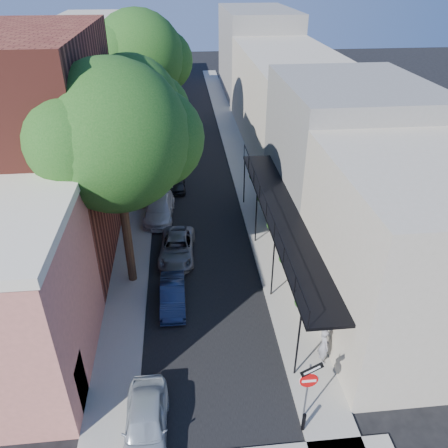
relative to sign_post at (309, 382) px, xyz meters
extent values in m
cube|color=black|center=(-3.16, 29.03, -2.03)|extent=(6.00, 64.00, 0.01)
cube|color=gray|center=(-7.16, 29.03, -1.98)|extent=(2.00, 64.00, 0.12)
cube|color=gray|center=(0.84, 29.03, -1.98)|extent=(2.00, 64.00, 0.12)
cube|color=beige|center=(-8.21, 1.53, -0.84)|extent=(0.10, 1.20, 2.20)
cube|color=maroon|center=(-13.16, 13.03, 3.96)|extent=(10.00, 12.00, 12.00)
cube|color=gray|center=(-8.18, 13.03, 5.96)|extent=(0.06, 7.00, 4.00)
cube|color=gray|center=(-12.16, 25.03, 2.46)|extent=(8.00, 12.00, 9.00)
cube|color=#BAAE99|center=(-12.16, 39.03, 2.96)|extent=(8.00, 16.00, 10.00)
cube|color=tan|center=(-12.16, 53.03, 1.96)|extent=(8.00, 12.00, 8.00)
cube|color=#BAAE99|center=(5.84, 4.53, 1.96)|extent=(8.00, 9.00, 8.00)
cube|color=gray|center=(5.84, 14.03, 2.46)|extent=(8.00, 10.00, 9.00)
cube|color=#BAAE99|center=(5.84, 29.03, 1.96)|extent=(8.00, 20.00, 8.00)
cube|color=gray|center=(5.84, 47.03, 2.96)|extent=(8.00, 16.00, 10.00)
cube|color=black|center=(1.04, 9.03, 1.46)|extent=(2.00, 16.00, 0.15)
cube|color=black|center=(0.09, 9.03, 2.34)|extent=(0.05, 16.00, 0.05)
cylinder|color=black|center=(0.14, 2.03, -0.23)|extent=(0.08, 0.08, 3.40)
cylinder|color=black|center=(0.14, 17.03, -0.23)|extent=(0.08, 0.08, 3.40)
sphere|color=#184513|center=(0.44, 3.03, 1.01)|extent=(0.60, 0.60, 0.60)
sphere|color=#184513|center=(0.44, 9.03, 1.01)|extent=(0.60, 0.60, 0.60)
sphere|color=#184513|center=(0.44, 15.03, 1.01)|extent=(0.60, 0.60, 0.60)
cylinder|color=#595B60|center=(-0.01, 0.03, -0.59)|extent=(0.07, 0.07, 2.90)
cylinder|color=red|center=(-0.01, -0.01, 0.11)|extent=(0.66, 0.04, 0.66)
cube|color=white|center=(-0.01, -0.04, 0.11)|extent=(0.50, 0.02, 0.10)
cylinder|color=white|center=(-0.01, 0.01, 0.11)|extent=(0.70, 0.02, 0.70)
cube|color=black|center=(0.04, -0.02, 0.66)|extent=(0.89, 0.15, 0.58)
cube|color=white|center=(0.04, -0.05, 0.66)|extent=(0.60, 0.10, 0.31)
cylinder|color=black|center=(-0.16, -0.47, -1.52)|extent=(0.14, 0.14, 0.80)
cylinder|color=#361F15|center=(-6.96, 9.03, 1.46)|extent=(0.44, 0.44, 7.00)
sphere|color=#184513|center=(-6.96, 9.03, 5.98)|extent=(6.80, 6.80, 6.80)
sphere|color=#184513|center=(-5.26, 10.05, 5.48)|extent=(4.76, 4.76, 4.76)
cylinder|color=#361F15|center=(-6.96, 17.03, 1.11)|extent=(0.44, 0.44, 6.30)
sphere|color=#184513|center=(-6.96, 17.03, 5.16)|extent=(6.00, 6.00, 6.00)
sphere|color=#184513|center=(-5.46, 17.93, 4.66)|extent=(4.20, 4.20, 4.20)
cylinder|color=#361F15|center=(-6.96, 26.03, 1.64)|extent=(0.44, 0.44, 7.35)
sphere|color=#184513|center=(-6.96, 26.03, 6.36)|extent=(7.00, 7.00, 7.00)
sphere|color=#184513|center=(-5.21, 27.08, 5.86)|extent=(4.90, 4.90, 4.90)
imported|color=#9DA7AE|center=(-5.76, -0.07, -1.37)|extent=(1.59, 3.90, 1.33)
imported|color=#131E3D|center=(-4.81, 6.89, -1.47)|extent=(1.22, 3.46, 1.14)
imported|color=slate|center=(-4.56, 11.04, -1.45)|extent=(2.25, 4.37, 1.18)
imported|color=silver|center=(-5.69, 15.74, -1.38)|extent=(2.14, 4.65, 1.32)
imported|color=black|center=(-4.56, 19.94, -1.48)|extent=(1.36, 3.28, 1.11)
imported|color=#6A645A|center=(-4.82, 27.45, -1.46)|extent=(1.29, 3.51, 1.15)
imported|color=slate|center=(1.44, 2.56, -1.04)|extent=(0.48, 0.68, 1.76)
camera|label=1|loc=(-3.97, -9.86, 12.58)|focal=35.00mm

